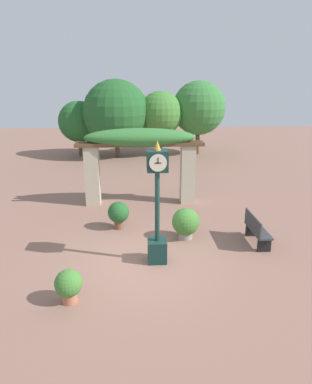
# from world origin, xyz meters

# --- Properties ---
(ground_plane) EXTENTS (60.00, 60.00, 0.00)m
(ground_plane) POSITION_xyz_m (0.00, 0.00, 0.00)
(ground_plane) COLOR #8E6656
(pedestal_clock) EXTENTS (0.51, 0.56, 3.23)m
(pedestal_clock) POSITION_xyz_m (0.34, 0.03, 1.55)
(pedestal_clock) COLOR #14332D
(pedestal_clock) RESTS_ON ground
(pergola) EXTENTS (4.85, 1.14, 2.96)m
(pergola) POSITION_xyz_m (0.00, 4.75, 2.20)
(pergola) COLOR #BCB299
(pergola) RESTS_ON ground
(potted_plant_near_left) EXTENTS (0.60, 0.60, 0.76)m
(potted_plant_near_left) POSITION_xyz_m (-1.67, -1.66, 0.43)
(potted_plant_near_left) COLOR #B26B4C
(potted_plant_near_left) RESTS_ON ground
(potted_plant_near_right) EXTENTS (0.70, 0.70, 0.91)m
(potted_plant_near_right) POSITION_xyz_m (-0.76, 2.27, 0.53)
(potted_plant_near_right) COLOR brown
(potted_plant_near_right) RESTS_ON ground
(potted_plant_far_left) EXTENTS (0.83, 0.83, 0.97)m
(potted_plant_far_left) POSITION_xyz_m (1.30, 1.38, 0.52)
(potted_plant_far_left) COLOR gray
(potted_plant_far_left) RESTS_ON ground
(park_bench) EXTENTS (0.42, 1.32, 0.89)m
(park_bench) POSITION_xyz_m (3.33, 0.90, 0.42)
(park_bench) COLOR #38383D
(park_bench) RESTS_ON ground
(tree_line) EXTENTS (10.85, 4.45, 4.87)m
(tree_line) POSITION_xyz_m (0.21, 14.22, 2.76)
(tree_line) COLOR brown
(tree_line) RESTS_ON ground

